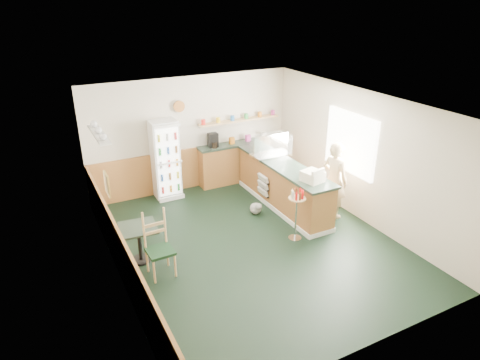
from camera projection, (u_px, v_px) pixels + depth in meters
ground at (253, 243)px, 8.20m from camera, size 6.00×6.00×0.00m
room_envelope at (224, 159)px, 8.09m from camera, size 5.04×6.02×2.72m
service_counter at (283, 187)px, 9.46m from camera, size 0.68×3.01×1.01m
back_counter at (240, 160)px, 10.76m from camera, size 2.24×0.42×1.69m
drinks_fridge at (166, 160)px, 9.74m from camera, size 0.60×0.52×1.82m
display_case at (271, 146)px, 9.58m from camera, size 0.87×0.46×0.50m
cash_register at (313, 176)px, 8.36m from camera, size 0.43×0.45×0.21m
shopkeeper at (334, 180)px, 8.89m from camera, size 0.53×0.64×1.66m
condiment_stand at (297, 207)px, 8.08m from camera, size 0.33×0.33×1.03m
newspaper_rack at (263, 185)px, 9.51m from camera, size 0.09×0.40×0.48m
cafe_table at (139, 237)px, 7.48m from camera, size 0.68×0.68×0.69m
cafe_chair at (158, 241)px, 7.14m from camera, size 0.44×0.44×1.15m
dog_doorstop at (256, 208)px, 9.22m from camera, size 0.25×0.32×0.30m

